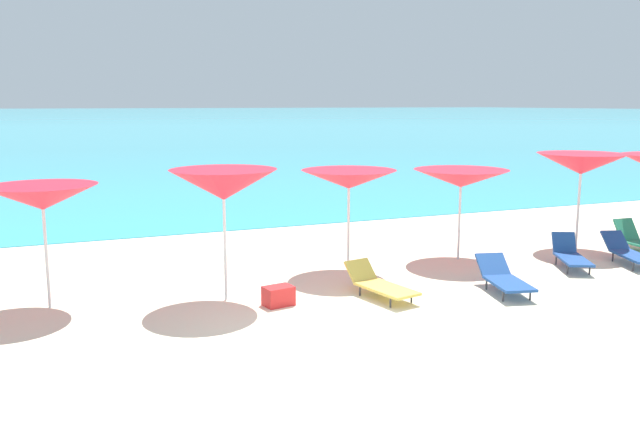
# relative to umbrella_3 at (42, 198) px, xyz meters

# --- Properties ---
(ground_plane) EXTENTS (50.00, 100.00, 0.30)m
(ground_plane) POSITION_rel_umbrella_3_xyz_m (4.29, 6.77, -2.08)
(ground_plane) COLOR beige
(ocean_water) EXTENTS (650.00, 440.00, 0.02)m
(ocean_water) POSITION_rel_umbrella_3_xyz_m (4.29, 225.52, -1.92)
(ocean_water) COLOR #38B7CC
(ocean_water) RESTS_ON ground_plane
(umbrella_3) EXTENTS (1.95, 1.95, 2.15)m
(umbrella_3) POSITION_rel_umbrella_3_xyz_m (0.00, 0.00, 0.00)
(umbrella_3) COLOR silver
(umbrella_3) RESTS_ON ground_plane
(umbrella_4) EXTENTS (2.03, 2.03, 2.37)m
(umbrella_4) POSITION_rel_umbrella_3_xyz_m (2.95, -0.71, 0.16)
(umbrella_4) COLOR silver
(umbrella_4) RESTS_ON ground_plane
(umbrella_5) EXTENTS (2.07, 2.07, 2.15)m
(umbrella_5) POSITION_rel_umbrella_3_xyz_m (5.86, 0.34, 0.01)
(umbrella_5) COLOR silver
(umbrella_5) RESTS_ON ground_plane
(umbrella_6) EXTENTS (2.18, 2.18, 2.05)m
(umbrella_6) POSITION_rel_umbrella_3_xyz_m (8.62, 0.35, -0.08)
(umbrella_6) COLOR silver
(umbrella_6) RESTS_ON ground_plane
(umbrella_7) EXTENTS (2.22, 2.22, 2.32)m
(umbrella_7) POSITION_rel_umbrella_3_xyz_m (11.91, 0.19, 0.14)
(umbrella_7) COLOR silver
(umbrella_7) RESTS_ON ground_plane
(lounge_chair_1) EXTENTS (0.88, 1.65, 0.57)m
(lounge_chair_1) POSITION_rel_umbrella_3_xyz_m (5.59, -1.61, -1.68)
(lounge_chair_1) COLOR #D8BF4C
(lounge_chair_1) RESTS_ON ground_plane
(lounge_chair_2) EXTENTS (1.09, 1.51, 0.67)m
(lounge_chair_2) POSITION_rel_umbrella_3_xyz_m (10.40, -1.24, -1.64)
(lounge_chair_2) COLOR #1E478C
(lounge_chair_2) RESTS_ON ground_plane
(lounge_chair_4) EXTENTS (0.94, 1.64, 0.58)m
(lounge_chair_4) POSITION_rel_umbrella_3_xyz_m (7.92, -2.18, -1.65)
(lounge_chair_4) COLOR #1E478C
(lounge_chair_4) RESTS_ON ground_plane
(lounge_chair_7) EXTENTS (1.02, 1.77, 0.59)m
(lounge_chair_7) POSITION_rel_umbrella_3_xyz_m (11.85, -1.42, -1.66)
(lounge_chair_7) COLOR #1E478C
(lounge_chair_7) RESTS_ON ground_plane
(cooler_box) EXTENTS (0.56, 0.44, 0.34)m
(cooler_box) POSITION_rel_umbrella_3_xyz_m (3.72, -1.38, -1.76)
(cooler_box) COLOR red
(cooler_box) RESTS_ON ground_plane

